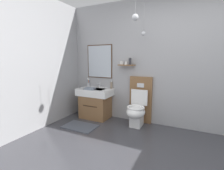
# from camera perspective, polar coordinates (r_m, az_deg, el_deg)

# --- Properties ---
(wall_back) EXTENTS (5.11, 0.62, 2.59)m
(wall_back) POSITION_cam_1_polar(r_m,az_deg,el_deg) (3.47, 22.60, 7.13)
(wall_back) COLOR #A8A8AA
(wall_back) RESTS_ON ground
(wall_left) EXTENTS (0.12, 3.73, 2.59)m
(wall_left) POSITION_cam_1_polar(r_m,az_deg,el_deg) (3.17, -32.61, 6.27)
(wall_left) COLOR #A8A8AA
(wall_left) RESTS_ON ground
(bath_mat) EXTENTS (0.68, 0.44, 0.01)m
(bath_mat) POSITION_cam_1_polar(r_m,az_deg,el_deg) (3.53, -11.00, -13.88)
(bath_mat) COLOR #474C56
(bath_mat) RESTS_ON ground
(vanity_sink_left) EXTENTS (0.78, 0.52, 0.69)m
(vanity_sink_left) POSITION_cam_1_polar(r_m,az_deg,el_deg) (3.88, -5.74, -5.93)
(vanity_sink_left) COLOR brown
(vanity_sink_left) RESTS_ON ground
(tap_on_left_sink) EXTENTS (0.03, 0.13, 0.11)m
(tap_on_left_sink) POSITION_cam_1_polar(r_m,az_deg,el_deg) (3.96, -4.38, 0.20)
(tap_on_left_sink) COLOR silver
(tap_on_left_sink) RESTS_ON vanity_sink_left
(toilet) EXTENTS (0.48, 0.62, 1.00)m
(toilet) POSITION_cam_1_polar(r_m,az_deg,el_deg) (3.49, 9.05, -7.65)
(toilet) COLOR brown
(toilet) RESTS_ON ground
(toothbrush_cup) EXTENTS (0.07, 0.08, 0.21)m
(toothbrush_cup) POSITION_cam_1_polar(r_m,az_deg,el_deg) (4.12, -8.20, 0.32)
(toothbrush_cup) COLOR silver
(toothbrush_cup) RESTS_ON vanity_sink_left
(soap_dispenser) EXTENTS (0.06, 0.06, 0.19)m
(soap_dispenser) POSITION_cam_1_polar(r_m,az_deg,el_deg) (3.81, -0.24, -0.00)
(soap_dispenser) COLOR gray
(soap_dispenser) RESTS_ON vanity_sink_left
(folded_hand_towel) EXTENTS (0.22, 0.16, 0.04)m
(folded_hand_towel) POSITION_cam_1_polar(r_m,az_deg,el_deg) (3.70, -7.63, -1.24)
(folded_hand_towel) COLOR gray
(folded_hand_towel) RESTS_ON vanity_sink_left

